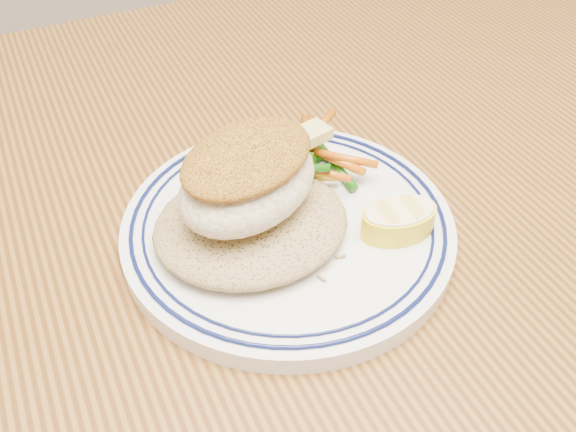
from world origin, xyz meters
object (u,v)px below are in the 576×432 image
(lemon_wedge, at_px, (399,219))
(rice_pilaf, at_px, (251,221))
(vegetable_pile, at_px, (296,158))
(fish_fillet, at_px, (248,177))
(plate, at_px, (288,227))
(dining_table, at_px, (301,331))

(lemon_wedge, bearing_deg, rice_pilaf, 156.44)
(rice_pilaf, bearing_deg, vegetable_pile, 41.00)
(rice_pilaf, relative_size, vegetable_pile, 1.33)
(rice_pilaf, xyz_separation_m, fish_fillet, (0.00, 0.01, 0.03))
(plate, relative_size, vegetable_pile, 2.31)
(fish_fillet, height_order, vegetable_pile, fish_fillet)
(lemon_wedge, bearing_deg, vegetable_pile, 110.49)
(plate, bearing_deg, rice_pilaf, -177.14)
(lemon_wedge, bearing_deg, fish_fillet, 153.30)
(vegetable_pile, xyz_separation_m, lemon_wedge, (0.04, -0.09, -0.00))
(plate, bearing_deg, dining_table, -78.20)
(fish_fillet, bearing_deg, plate, -8.48)
(dining_table, relative_size, fish_fillet, 11.31)
(plate, relative_size, rice_pilaf, 1.74)
(rice_pilaf, height_order, vegetable_pile, vegetable_pile)
(dining_table, relative_size, rice_pilaf, 10.70)
(vegetable_pile, bearing_deg, lemon_wedge, -69.51)
(fish_fillet, relative_size, lemon_wedge, 2.23)
(dining_table, xyz_separation_m, lemon_wedge, (0.06, -0.03, 0.12))
(plate, relative_size, fish_fillet, 1.84)
(dining_table, bearing_deg, plate, 101.80)
(plate, xyz_separation_m, rice_pilaf, (-0.03, -0.00, 0.02))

